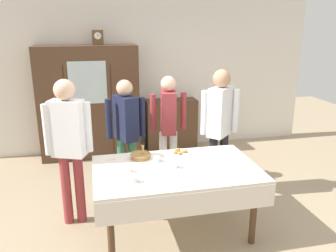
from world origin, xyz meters
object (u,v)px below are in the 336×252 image
object	(u,v)px
tea_cup_mid_right	(128,170)
person_beside_shelf	(126,127)
tea_cup_far_right	(175,166)
bread_basket	(141,155)
wall_cabinet	(89,103)
person_behind_table_left	(69,138)
pastry_plate	(180,152)
dining_table	(177,177)
tea_cup_mid_left	(134,180)
tea_cup_back_edge	(157,160)
spoon_near_left	(210,170)
book_stack	(171,98)
person_near_right_end	(168,120)
mantel_clock	(98,37)
bookshelf_low	(171,125)
spoon_far_right	(218,150)
spoon_near_right	(112,160)
person_by_cabinet	(220,120)

from	to	relation	value
tea_cup_mid_right	person_beside_shelf	distance (m)	1.07
tea_cup_far_right	bread_basket	bearing A→B (deg)	132.03
wall_cabinet	tea_cup_far_right	world-z (taller)	wall_cabinet
wall_cabinet	person_behind_table_left	size ratio (longest dim) A/B	1.12
bread_basket	pastry_plate	xyz separation A→B (m)	(0.48, 0.04, -0.02)
dining_table	tea_cup_mid_left	bearing A→B (deg)	-155.18
tea_cup_back_edge	tea_cup_mid_left	bearing A→B (deg)	-124.38
dining_table	spoon_near_left	bearing A→B (deg)	-17.59
bread_basket	spoon_near_left	distance (m)	0.83
dining_table	bread_basket	xyz separation A→B (m)	(-0.34, 0.38, 0.13)
tea_cup_mid_right	book_stack	bearing A→B (deg)	67.70
tea_cup_back_edge	person_near_right_end	size ratio (longest dim) A/B	0.08
mantel_clock	bookshelf_low	distance (m)	2.01
tea_cup_mid_right	spoon_far_right	world-z (taller)	tea_cup_mid_right
bookshelf_low	pastry_plate	world-z (taller)	bookshelf_low
tea_cup_back_edge	pastry_plate	bearing A→B (deg)	30.69
spoon_near_right	book_stack	bearing A→B (deg)	61.59
tea_cup_back_edge	person_beside_shelf	bearing A→B (deg)	106.66
tea_cup_mid_right	tea_cup_far_right	world-z (taller)	same
spoon_far_right	spoon_near_left	world-z (taller)	same
tea_cup_mid_left	bread_basket	xyz separation A→B (m)	(0.16, 0.60, 0.01)
tea_cup_mid_right	spoon_near_left	world-z (taller)	tea_cup_mid_right
mantel_clock	spoon_far_right	distance (m)	2.84
spoon_near_left	person_by_cabinet	bearing A→B (deg)	63.71
mantel_clock	person_beside_shelf	distance (m)	1.88
person_behind_table_left	person_near_right_end	distance (m)	1.53
tea_cup_back_edge	spoon_near_right	bearing A→B (deg)	160.90
bookshelf_low	spoon_near_right	size ratio (longest dim) A/B	7.83
tea_cup_far_right	tea_cup_mid_right	bearing A→B (deg)	179.74
dining_table	spoon_near_right	bearing A→B (deg)	148.77
tea_cup_mid_left	book_stack	bearing A→B (deg)	70.05
tea_cup_back_edge	pastry_plate	world-z (taller)	tea_cup_back_edge
tea_cup_far_right	person_by_cabinet	distance (m)	1.11
spoon_near_right	person_behind_table_left	world-z (taller)	person_behind_table_left
tea_cup_mid_left	spoon_near_left	size ratio (longest dim) A/B	1.09
bookshelf_low	spoon_near_left	size ratio (longest dim) A/B	7.83
book_stack	bread_basket	world-z (taller)	book_stack
tea_cup_back_edge	tea_cup_mid_left	xyz separation A→B (m)	(-0.31, -0.46, 0.00)
tea_cup_far_right	spoon_near_right	distance (m)	0.75
spoon_near_right	person_near_right_end	xyz separation A→B (m)	(0.85, 0.86, 0.18)
spoon_far_right	person_behind_table_left	distance (m)	1.77
spoon_far_right	person_near_right_end	xyz separation A→B (m)	(-0.43, 0.85, 0.18)
person_by_cabinet	person_beside_shelf	distance (m)	1.24
dining_table	person_behind_table_left	world-z (taller)	person_behind_table_left
book_stack	spoon_far_right	world-z (taller)	book_stack
pastry_plate	person_behind_table_left	xyz separation A→B (m)	(-1.27, 0.05, 0.25)
spoon_near_right	person_by_cabinet	xyz separation A→B (m)	(1.43, 0.37, 0.27)
dining_table	spoon_near_right	distance (m)	0.78
person_behind_table_left	tea_cup_mid_right	bearing A→B (deg)	-36.74
bookshelf_low	bread_basket	xyz separation A→B (m)	(-0.89, -2.26, 0.35)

